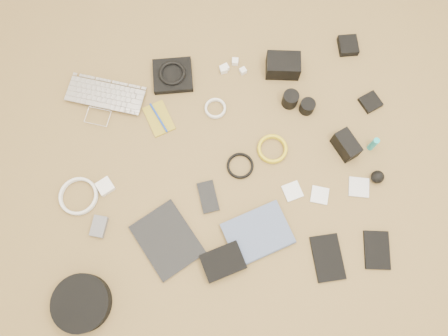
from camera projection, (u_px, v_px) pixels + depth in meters
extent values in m
cube|color=brown|center=(228.00, 168.00, 1.85)|extent=(4.00, 4.00, 0.04)
imported|color=silver|center=(103.00, 105.00, 1.90)|extent=(0.40, 0.35, 0.03)
cube|color=black|center=(173.00, 76.00, 1.94)|extent=(0.18, 0.17, 0.03)
torus|color=black|center=(172.00, 73.00, 1.92)|extent=(0.14, 0.14, 0.02)
cube|color=white|center=(223.00, 69.00, 1.95)|extent=(0.03, 0.03, 0.03)
cube|color=white|center=(225.00, 68.00, 1.95)|extent=(0.04, 0.04, 0.03)
cube|color=white|center=(235.00, 62.00, 1.96)|extent=(0.03, 0.03, 0.03)
cube|color=white|center=(243.00, 71.00, 1.95)|extent=(0.03, 0.03, 0.02)
cube|color=black|center=(283.00, 66.00, 1.92)|extent=(0.16, 0.13, 0.08)
cube|color=black|center=(348.00, 45.00, 1.98)|extent=(0.09, 0.10, 0.03)
cube|color=olive|center=(159.00, 119.00, 1.89)|extent=(0.13, 0.17, 0.01)
cylinder|color=#1436A6|center=(159.00, 118.00, 1.88)|extent=(0.06, 0.14, 0.01)
torus|color=silver|center=(215.00, 109.00, 1.90)|extent=(0.10, 0.10, 0.01)
cylinder|color=black|center=(290.00, 99.00, 1.88)|extent=(0.09, 0.09, 0.07)
cylinder|color=black|center=(307.00, 106.00, 1.88)|extent=(0.08, 0.08, 0.06)
cube|color=black|center=(370.00, 102.00, 1.91)|extent=(0.10, 0.10, 0.02)
cube|color=white|center=(105.00, 186.00, 1.80)|extent=(0.08, 0.08, 0.03)
torus|color=silver|center=(79.00, 196.00, 1.79)|extent=(0.16, 0.16, 0.01)
torus|color=black|center=(240.00, 166.00, 1.83)|extent=(0.14, 0.14, 0.01)
torus|color=gold|center=(272.00, 149.00, 1.85)|extent=(0.14, 0.14, 0.01)
cube|color=black|center=(346.00, 145.00, 1.81)|extent=(0.10, 0.13, 0.09)
cylinder|color=#1AA5AA|center=(373.00, 144.00, 1.82)|extent=(0.03, 0.03, 0.09)
cube|color=#5A5A5F|center=(99.00, 226.00, 1.75)|extent=(0.08, 0.10, 0.02)
cube|color=black|center=(167.00, 240.00, 1.74)|extent=(0.29, 0.32, 0.01)
cube|color=black|center=(208.00, 197.00, 1.79)|extent=(0.08, 0.14, 0.01)
cube|color=silver|center=(292.00, 191.00, 1.80)|extent=(0.08, 0.08, 0.01)
cube|color=silver|center=(320.00, 195.00, 1.80)|extent=(0.09, 0.09, 0.01)
cube|color=silver|center=(359.00, 187.00, 1.80)|extent=(0.10, 0.10, 0.01)
sphere|color=black|center=(378.00, 177.00, 1.79)|extent=(0.05, 0.05, 0.05)
cylinder|color=black|center=(82.00, 303.00, 1.65)|extent=(0.27, 0.27, 0.06)
cube|color=black|center=(223.00, 262.00, 1.70)|extent=(0.18, 0.14, 0.04)
imported|color=#475679|center=(268.00, 255.00, 1.72)|extent=(0.29, 0.24, 0.02)
cube|color=black|center=(328.00, 258.00, 1.72)|extent=(0.12, 0.18, 0.01)
cube|color=black|center=(377.00, 250.00, 1.73)|extent=(0.13, 0.17, 0.01)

